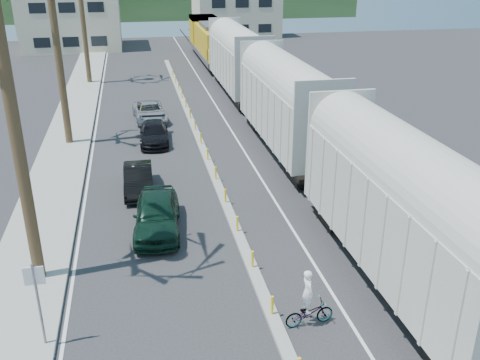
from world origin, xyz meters
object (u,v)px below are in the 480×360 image
object	(u,v)px
street_sign	(37,294)
car_second	(138,179)
car_lead	(157,214)
cyclist	(309,308)

from	to	relation	value
street_sign	car_second	bearing A→B (deg)	74.48
car_lead	car_second	distance (m)	4.61
cyclist	car_second	bearing A→B (deg)	17.31
street_sign	car_second	world-z (taller)	street_sign
car_lead	cyclist	distance (m)	8.79
street_sign	cyclist	world-z (taller)	street_sign
car_second	cyclist	distance (m)	13.17
street_sign	car_lead	distance (m)	8.06
cyclist	car_lead	bearing A→B (deg)	24.88
car_lead	car_second	size ratio (longest dim) A/B	1.21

